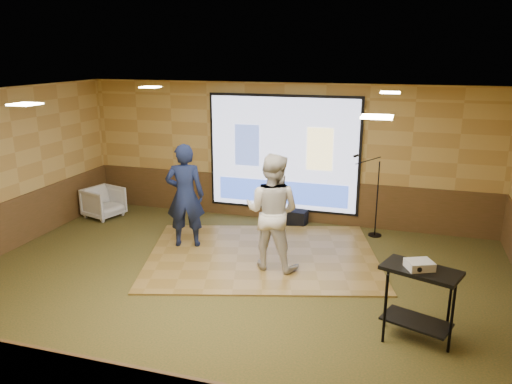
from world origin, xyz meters
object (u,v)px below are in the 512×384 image
(projector, at_px, (419,265))
(mic_stand, at_px, (373,212))
(projector_screen, at_px, (283,155))
(duffel_bag, at_px, (295,217))
(player_right, at_px, (272,212))
(av_table, at_px, (419,290))
(dance_floor, at_px, (262,255))
(player_left, at_px, (185,196))
(banquet_chair, at_px, (104,202))

(projector, xyz_separation_m, mic_stand, (-0.80, 3.74, -0.55))
(mic_stand, bearing_deg, projector_screen, 174.96)
(mic_stand, xyz_separation_m, duffel_bag, (-1.65, 0.22, -0.34))
(player_right, xyz_separation_m, av_table, (2.37, -1.59, -0.32))
(dance_floor, relative_size, duffel_bag, 8.24)
(player_left, height_order, player_right, player_right)
(dance_floor, height_order, player_left, player_left)
(av_table, height_order, mic_stand, mic_stand)
(dance_floor, bearing_deg, player_right, -56.37)
(dance_floor, xyz_separation_m, player_right, (0.30, -0.45, 1.01))
(av_table, height_order, duffel_bag, av_table)
(dance_floor, bearing_deg, projector_screen, 94.16)
(dance_floor, xyz_separation_m, mic_stand, (1.84, 1.69, 0.48))
(projector_screen, relative_size, duffel_bag, 6.64)
(player_left, xyz_separation_m, av_table, (4.19, -2.08, -0.32))
(projector, height_order, mic_stand, mic_stand)
(projector, bearing_deg, duffel_bag, 97.05)
(projector_screen, distance_m, dance_floor, 2.55)
(projector_screen, relative_size, player_left, 1.68)
(dance_floor, height_order, player_right, player_right)
(mic_stand, bearing_deg, projector, -71.55)
(player_left, distance_m, projector, 4.66)
(player_right, height_order, banquet_chair, player_right)
(av_table, relative_size, mic_stand, 0.59)
(player_right, relative_size, duffel_bag, 3.98)
(player_right, height_order, av_table, player_right)
(banquet_chair, bearing_deg, player_left, -96.45)
(player_left, distance_m, duffel_bag, 2.67)
(projector_screen, height_order, dance_floor, projector_screen)
(dance_floor, height_order, banquet_chair, banquet_chair)
(player_right, distance_m, banquet_chair, 4.68)
(av_table, distance_m, duffel_bag, 4.69)
(player_left, distance_m, mic_stand, 3.78)
(player_left, bearing_deg, player_right, 147.16)
(projector_screen, relative_size, player_right, 1.67)
(mic_stand, bearing_deg, player_right, -119.46)
(av_table, height_order, projector, projector)
(av_table, xyz_separation_m, mic_stand, (-0.82, 3.72, -0.21))
(player_right, height_order, mic_stand, player_right)
(player_left, bearing_deg, banquet_chair, -40.95)
(player_left, height_order, av_table, player_left)
(player_right, relative_size, av_table, 2.00)
(projector_screen, xyz_separation_m, av_table, (2.82, -4.13, -0.77))
(player_left, distance_m, banquet_chair, 2.83)
(projector, xyz_separation_m, banquet_chair, (-6.69, 3.18, -0.70))
(duffel_bag, bearing_deg, banquet_chair, -169.64)
(mic_stand, bearing_deg, banquet_chair, -168.18)
(projector, bearing_deg, banquet_chair, 129.85)
(projector_screen, relative_size, banquet_chair, 4.42)
(projector_screen, xyz_separation_m, player_left, (-1.37, -2.05, -0.46))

